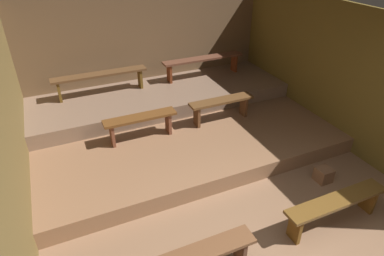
% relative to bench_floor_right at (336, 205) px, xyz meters
% --- Properties ---
extents(ground, '(5.88, 5.81, 0.08)m').
position_rel_bench_floor_right_xyz_m(ground, '(-1.01, 2.02, -0.38)').
color(ground, brown).
extents(wall_back, '(5.88, 0.06, 2.37)m').
position_rel_bench_floor_right_xyz_m(wall_back, '(-1.01, 4.56, 0.85)').
color(wall_back, brown).
rests_on(wall_back, ground).
extents(wall_left, '(0.06, 5.81, 2.37)m').
position_rel_bench_floor_right_xyz_m(wall_left, '(-3.59, 2.02, 0.85)').
color(wall_left, brown).
rests_on(wall_left, ground).
extents(wall_right, '(0.06, 5.81, 2.37)m').
position_rel_bench_floor_right_xyz_m(wall_right, '(1.56, 2.02, 0.85)').
color(wall_right, brown).
rests_on(wall_right, ground).
extents(platform_lower, '(5.08, 3.41, 0.27)m').
position_rel_bench_floor_right_xyz_m(platform_lower, '(-1.01, 2.82, -0.20)').
color(platform_lower, brown).
rests_on(platform_lower, ground).
extents(platform_middle, '(5.08, 1.56, 0.27)m').
position_rel_bench_floor_right_xyz_m(platform_middle, '(-1.01, 3.75, 0.07)').
color(platform_middle, '#7A5F4B').
rests_on(platform_middle, platform_lower).
extents(bench_floor_right, '(1.49, 0.26, 0.43)m').
position_rel_bench_floor_right_xyz_m(bench_floor_right, '(0.00, 0.00, 0.00)').
color(bench_floor_right, brown).
rests_on(bench_floor_right, ground).
extents(bench_lower_left, '(1.22, 0.26, 0.43)m').
position_rel_bench_floor_right_xyz_m(bench_lower_left, '(-1.78, 2.62, 0.26)').
color(bench_lower_left, brown).
rests_on(bench_lower_left, platform_lower).
extents(bench_lower_right, '(1.22, 0.26, 0.43)m').
position_rel_bench_floor_right_xyz_m(bench_lower_right, '(-0.25, 2.62, 0.26)').
color(bench_lower_right, brown).
rests_on(bench_lower_right, platform_lower).
extents(bench_middle_left, '(1.81, 0.26, 0.43)m').
position_rel_bench_floor_right_xyz_m(bench_middle_left, '(-2.12, 4.10, 0.55)').
color(bench_middle_left, '#55371F').
rests_on(bench_middle_left, platform_middle).
extents(bench_middle_right, '(1.81, 0.26, 0.43)m').
position_rel_bench_floor_right_xyz_m(bench_middle_right, '(0.09, 4.10, 0.55)').
color(bench_middle_right, brown).
rests_on(bench_middle_right, platform_middle).
extents(wooden_crate_floor, '(0.22, 0.22, 0.22)m').
position_rel_bench_floor_right_xyz_m(wooden_crate_floor, '(0.53, 0.73, -0.22)').
color(wooden_crate_floor, brown).
rests_on(wooden_crate_floor, ground).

